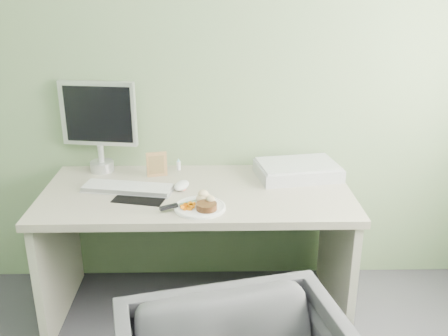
{
  "coord_description": "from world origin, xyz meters",
  "views": [
    {
      "loc": [
        0.09,
        -0.76,
        1.75
      ],
      "look_at": [
        0.14,
        1.5,
        0.9
      ],
      "focal_mm": 40.0,
      "sensor_mm": 36.0,
      "label": 1
    }
  ],
  "objects_px": {
    "desk": "(198,222)",
    "scanner": "(298,171)",
    "plate": "(200,207)",
    "monitor": "(99,121)"
  },
  "relations": [
    {
      "from": "plate",
      "to": "scanner",
      "type": "relative_size",
      "value": 0.56
    },
    {
      "from": "scanner",
      "to": "monitor",
      "type": "height_order",
      "value": "monitor"
    },
    {
      "from": "desk",
      "to": "monitor",
      "type": "xyz_separation_m",
      "value": [
        -0.55,
        0.31,
        0.47
      ]
    },
    {
      "from": "scanner",
      "to": "plate",
      "type": "bearing_deg",
      "value": -151.93
    },
    {
      "from": "desk",
      "to": "plate",
      "type": "height_order",
      "value": "plate"
    },
    {
      "from": "desk",
      "to": "monitor",
      "type": "relative_size",
      "value": 3.13
    },
    {
      "from": "plate",
      "to": "scanner",
      "type": "height_order",
      "value": "scanner"
    },
    {
      "from": "desk",
      "to": "monitor",
      "type": "distance_m",
      "value": 0.79
    },
    {
      "from": "desk",
      "to": "scanner",
      "type": "distance_m",
      "value": 0.62
    },
    {
      "from": "desk",
      "to": "scanner",
      "type": "relative_size",
      "value": 3.63
    }
  ]
}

